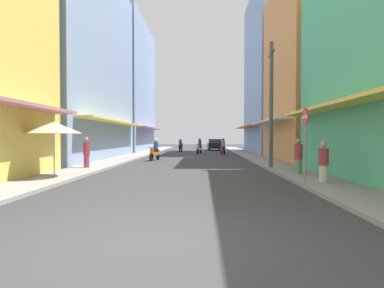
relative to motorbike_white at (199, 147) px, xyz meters
The scene contains 18 objects.
ground_plane 7.40m from the motorbike_white, 93.64° to the right, with size 94.83×94.83×0.00m, color #38383A.
sidewalk_left 9.23m from the motorbike_white, 126.98° to the right, with size 1.95×51.10×0.12m, color #9E9991.
sidewalk_right 8.70m from the motorbike_white, 57.96° to the right, with size 1.95×51.10×0.12m, color gray.
building_left_mid 14.15m from the motorbike_white, 139.22° to the right, with size 7.05×13.69×14.48m.
building_left_far 13.09m from the motorbike_white, 149.16° to the left, with size 7.05×12.53×15.37m.
building_right_mid 13.36m from the motorbike_white, 45.13° to the right, with size 7.05×8.72×12.53m.
building_right_far 11.81m from the motorbike_white, 13.16° to the left, with size 7.05×10.98×17.16m.
motorbike_white is the anchor object (origin of this frame).
motorbike_orange 9.28m from the motorbike_white, 109.47° to the right, with size 0.64×1.78×1.58m.
motorbike_black 4.49m from the motorbike_white, 119.48° to the left, with size 0.55×1.81×1.58m.
motorbike_maroon 2.78m from the motorbike_white, 34.64° to the right, with size 0.55×1.80×1.58m.
parked_car 8.35m from the motorbike_white, 76.90° to the left, with size 1.89×4.15×1.45m.
pedestrian_foreground 15.87m from the motorbike_white, 110.71° to the right, with size 0.34×0.34×1.66m.
pedestrian_crossing 19.79m from the motorbike_white, 76.71° to the right, with size 0.34×0.34×1.54m.
pedestrian_midway 17.60m from the motorbike_white, 75.46° to the right, with size 0.34×0.34×1.61m.
vendor_umbrella 19.22m from the motorbike_white, 106.52° to the right, with size 2.10×2.10×2.27m.
utility_pole 15.11m from the motorbike_white, 74.88° to the right, with size 0.20×1.20×6.57m.
street_sign_no_entry 20.03m from the motorbike_white, 79.11° to the right, with size 0.07×0.60×2.65m.
Camera 1 is at (0.82, -4.54, 1.67)m, focal length 27.07 mm.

